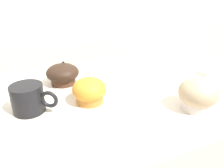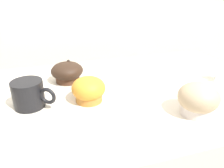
{
  "view_description": "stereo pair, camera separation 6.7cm",
  "coord_description": "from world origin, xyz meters",
  "px_view_note": "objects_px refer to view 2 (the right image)",
  "views": [
    {
      "loc": [
        -0.32,
        -0.59,
        1.22
      ],
      "look_at": [
        -0.07,
        -0.03,
        0.93
      ],
      "focal_mm": 35.0,
      "sensor_mm": 36.0,
      "label": 1
    },
    {
      "loc": [
        -0.25,
        -0.61,
        1.22
      ],
      "look_at": [
        -0.07,
        -0.03,
        0.93
      ],
      "focal_mm": 35.0,
      "sensor_mm": 36.0,
      "label": 2
    }
  ],
  "objects_px": {
    "muffin_front_center": "(67,72)",
    "muffin_back_left": "(89,90)",
    "muffin_back_right": "(198,99)",
    "coffee_cup": "(29,94)"
  },
  "relations": [
    {
      "from": "muffin_front_center",
      "to": "muffin_back_right",
      "type": "relative_size",
      "value": 1.04
    },
    {
      "from": "muffin_back_left",
      "to": "muffin_back_right",
      "type": "height_order",
      "value": "muffin_back_right"
    },
    {
      "from": "muffin_back_right",
      "to": "coffee_cup",
      "type": "relative_size",
      "value": 0.91
    },
    {
      "from": "muffin_front_center",
      "to": "muffin_back_left",
      "type": "xyz_separation_m",
      "value": [
        0.04,
        -0.16,
        0.0
      ]
    },
    {
      "from": "muffin_back_left",
      "to": "coffee_cup",
      "type": "relative_size",
      "value": 0.84
    },
    {
      "from": "muffin_front_center",
      "to": "muffin_back_right",
      "type": "distance_m",
      "value": 0.45
    },
    {
      "from": "muffin_front_center",
      "to": "muffin_back_left",
      "type": "relative_size",
      "value": 1.12
    },
    {
      "from": "muffin_front_center",
      "to": "coffee_cup",
      "type": "xyz_separation_m",
      "value": [
        -0.12,
        -0.15,
        0.01
      ]
    },
    {
      "from": "muffin_back_left",
      "to": "coffee_cup",
      "type": "bearing_deg",
      "value": 173.96
    },
    {
      "from": "muffin_front_center",
      "to": "muffin_back_right",
      "type": "xyz_separation_m",
      "value": [
        0.31,
        -0.32,
        0.01
      ]
    }
  ]
}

